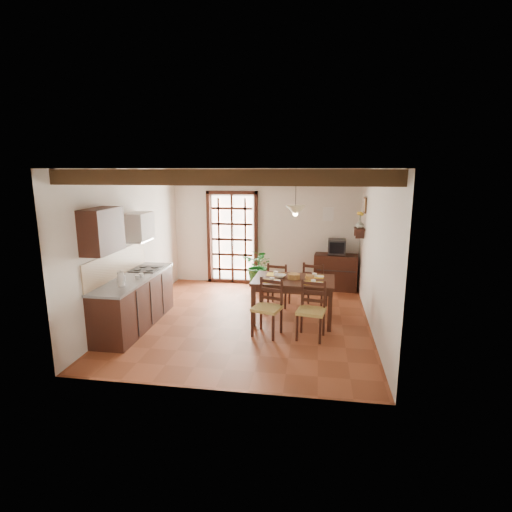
% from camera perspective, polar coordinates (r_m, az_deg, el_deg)
% --- Properties ---
extents(ground_plane, '(5.00, 5.00, 0.00)m').
position_cam_1_polar(ground_plane, '(7.66, -1.21, -9.05)').
color(ground_plane, brown).
extents(room_shell, '(4.52, 5.02, 2.81)m').
position_cam_1_polar(room_shell, '(7.20, -1.27, 4.54)').
color(room_shell, silver).
rests_on(room_shell, ground_plane).
extents(ceiling_beams, '(4.50, 4.34, 0.20)m').
position_cam_1_polar(ceiling_beams, '(7.13, -1.30, 11.51)').
color(ceiling_beams, black).
rests_on(ceiling_beams, room_shell).
extents(french_door, '(1.26, 0.11, 2.32)m').
position_cam_1_polar(french_door, '(9.82, -3.40, 2.85)').
color(french_door, white).
rests_on(french_door, ground_plane).
extents(kitchen_counter, '(0.64, 2.25, 1.38)m').
position_cam_1_polar(kitchen_counter, '(7.54, -16.93, -6.14)').
color(kitchen_counter, black).
rests_on(kitchen_counter, ground_plane).
extents(upper_cabinet, '(0.35, 0.80, 0.70)m').
position_cam_1_polar(upper_cabinet, '(6.68, -21.16, 3.38)').
color(upper_cabinet, black).
rests_on(upper_cabinet, room_shell).
extents(range_hood, '(0.38, 0.60, 0.54)m').
position_cam_1_polar(range_hood, '(7.78, -16.41, 4.02)').
color(range_hood, white).
rests_on(range_hood, room_shell).
extents(counter_items, '(0.50, 1.43, 0.25)m').
position_cam_1_polar(counter_items, '(7.48, -16.86, -2.39)').
color(counter_items, black).
rests_on(counter_items, kitchen_counter).
extents(dining_table, '(1.52, 1.01, 0.81)m').
position_cam_1_polar(dining_table, '(7.44, 5.39, -4.03)').
color(dining_table, '#331910').
rests_on(dining_table, ground_plane).
extents(chair_near_left, '(0.55, 0.54, 0.97)m').
position_cam_1_polar(chair_near_left, '(6.90, 1.62, -8.82)').
color(chair_near_left, tan).
rests_on(chair_near_left, ground_plane).
extents(chair_near_right, '(0.51, 0.49, 0.97)m').
position_cam_1_polar(chair_near_right, '(6.83, 7.84, -9.16)').
color(chair_near_right, tan).
rests_on(chair_near_right, ground_plane).
extents(chair_far_left, '(0.49, 0.48, 0.93)m').
position_cam_1_polar(chair_far_left, '(8.32, 3.28, -5.17)').
color(chair_far_left, tan).
rests_on(chair_far_left, ground_plane).
extents(chair_far_right, '(0.55, 0.54, 0.97)m').
position_cam_1_polar(chair_far_right, '(8.26, 8.40, -5.33)').
color(chair_far_right, tan).
rests_on(chair_far_right, ground_plane).
extents(table_setting, '(1.08, 0.72, 0.10)m').
position_cam_1_polar(table_setting, '(7.39, 5.42, -2.64)').
color(table_setting, yellow).
rests_on(table_setting, dining_table).
extents(table_bowl, '(0.28, 0.28, 0.05)m').
position_cam_1_polar(table_bowl, '(7.48, 3.43, -2.87)').
color(table_bowl, white).
rests_on(table_bowl, dining_table).
extents(sideboard, '(1.03, 0.53, 0.84)m').
position_cam_1_polar(sideboard, '(9.56, 11.30, -2.26)').
color(sideboard, black).
rests_on(sideboard, ground_plane).
extents(crt_tv, '(0.42, 0.39, 0.34)m').
position_cam_1_polar(crt_tv, '(9.42, 11.46, 1.33)').
color(crt_tv, black).
rests_on(crt_tv, sideboard).
extents(fuse_box, '(0.25, 0.03, 0.32)m').
position_cam_1_polar(fuse_box, '(9.57, 10.28, 5.89)').
color(fuse_box, white).
rests_on(fuse_box, room_shell).
extents(plant_pot, '(0.37, 0.37, 0.22)m').
position_cam_1_polar(plant_pot, '(9.43, 0.42, -4.19)').
color(plant_pot, maroon).
rests_on(plant_pot, ground_plane).
extents(potted_plant, '(2.34, 2.20, 2.08)m').
position_cam_1_polar(potted_plant, '(9.31, 0.43, -1.47)').
color(potted_plant, '#144C19').
rests_on(potted_plant, ground_plane).
extents(wall_shelf, '(0.20, 0.42, 0.20)m').
position_cam_1_polar(wall_shelf, '(8.77, 14.55, 3.53)').
color(wall_shelf, black).
rests_on(wall_shelf, room_shell).
extents(shelf_vase, '(0.15, 0.15, 0.15)m').
position_cam_1_polar(shelf_vase, '(8.75, 14.59, 4.44)').
color(shelf_vase, '#B2BFB2').
rests_on(shelf_vase, wall_shelf).
extents(shelf_flowers, '(0.14, 0.14, 0.36)m').
position_cam_1_polar(shelf_flowers, '(8.72, 14.67, 5.79)').
color(shelf_flowers, yellow).
rests_on(shelf_flowers, shelf_vase).
extents(framed_picture, '(0.03, 0.32, 0.32)m').
position_cam_1_polar(framed_picture, '(8.71, 15.29, 7.02)').
color(framed_picture, brown).
rests_on(framed_picture, room_shell).
extents(pendant_lamp, '(0.36, 0.36, 0.84)m').
position_cam_1_polar(pendant_lamp, '(7.28, 5.65, 6.64)').
color(pendant_lamp, black).
rests_on(pendant_lamp, room_shell).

